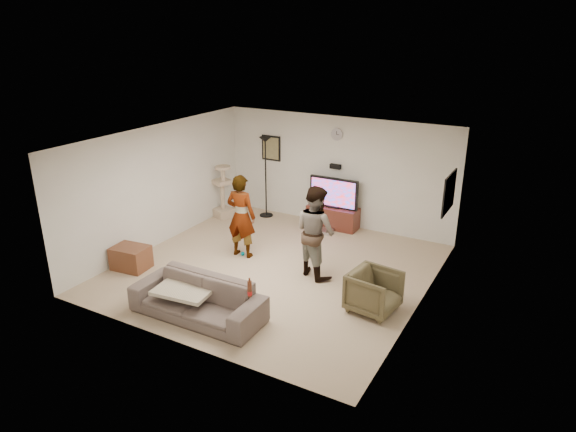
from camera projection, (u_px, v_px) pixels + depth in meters
The scene contains 24 objects.
floor at pixel (275, 269), 9.69m from camera, with size 5.50×5.50×0.02m, color tan.
ceiling at pixel (274, 138), 8.80m from camera, with size 5.50×5.50×0.02m, color silver.
wall_back at pixel (336, 171), 11.49m from camera, with size 5.50×0.04×2.50m, color silver.
wall_front at pixel (173, 265), 6.99m from camera, with size 5.50×0.04×2.50m, color silver.
wall_left at pixel (160, 185), 10.50m from camera, with size 0.04×5.50×2.50m, color silver.
wall_right at pixel (425, 236), 7.99m from camera, with size 0.04×5.50×2.50m, color silver.
wall_clock at pixel (337, 134), 11.17m from camera, with size 0.26×0.26×0.04m, color white.
wall_speaker at pixel (335, 166), 11.40m from camera, with size 0.25×0.10×0.10m, color black.
picture_back at pixel (271, 148), 12.13m from camera, with size 0.42×0.03×0.52m, color olive.
picture_right at pixel (449, 193), 9.22m from camera, with size 0.03×0.78×0.62m, color #F9ED47.
tv_stand at pixel (333, 217), 11.62m from camera, with size 1.17×0.45×0.49m, color #481E16.
console_box at pixel (323, 231), 11.39m from camera, with size 0.40×0.30×0.07m, color #B0AEBB.
tv at pixel (334, 193), 11.41m from camera, with size 1.15×0.08×0.68m, color black.
tv_screen at pixel (333, 193), 11.38m from camera, with size 1.05×0.01×0.60m, color blue.
floor_lamp at pixel (266, 177), 12.06m from camera, with size 0.32×0.32×1.93m, color black.
cat_tree at pixel (222, 191), 12.11m from camera, with size 0.41×0.41×1.29m, color tan.
person_left at pixel (241, 216), 9.97m from camera, with size 0.61×0.40×1.68m, color #A5A5A5.
person_right at pixel (315, 231), 9.19m from camera, with size 0.83×0.65×1.71m, color #23597F.
sofa at pixel (198, 299), 8.00m from camera, with size 2.16×0.84×0.63m, color #5C4E49.
throw_blanket at pixel (185, 289), 8.07m from camera, with size 0.90×0.70×0.06m, color beige.
beer_bottle at pixel (250, 289), 7.40m from camera, with size 0.06×0.06×0.25m, color #582816.
armchair at pixel (374, 292), 8.16m from camera, with size 0.73×0.75×0.68m, color #4C442C.
side_table at pixel (131, 258), 9.64m from camera, with size 0.66×0.49×0.44m, color brown.
toy_ball at pixel (243, 254), 10.24m from camera, with size 0.08×0.08×0.08m, color #0093B1.
Camera 1 is at (4.46, -7.49, 4.34)m, focal length 31.80 mm.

